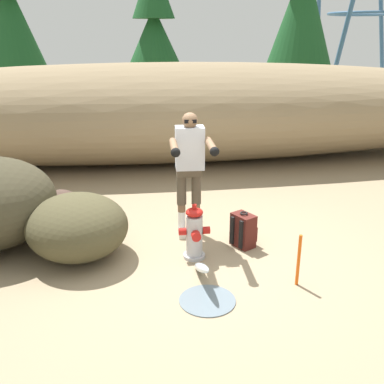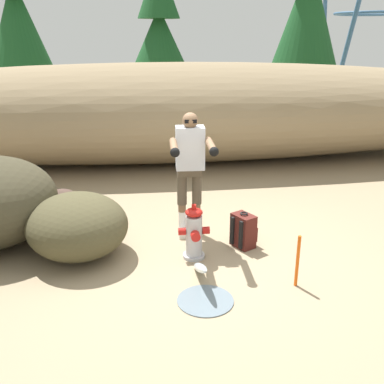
{
  "view_description": "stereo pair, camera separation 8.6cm",
  "coord_description": "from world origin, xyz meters",
  "px_view_note": "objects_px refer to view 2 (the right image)",
  "views": [
    {
      "loc": [
        -0.78,
        -4.9,
        2.62
      ],
      "look_at": [
        -0.07,
        0.22,
        0.75
      ],
      "focal_mm": 41.33,
      "sensor_mm": 36.0,
      "label": 1
    },
    {
      "loc": [
        -0.69,
        -4.91,
        2.62
      ],
      "look_at": [
        -0.07,
        0.22,
        0.75
      ],
      "focal_mm": 41.33,
      "sensor_mm": 36.0,
      "label": 2
    }
  ],
  "objects_px": {
    "fire_hydrant": "(194,234)",
    "survey_stake": "(298,261)",
    "boulder_mid": "(77,226)",
    "utility_worker": "(190,160)",
    "boulder_small": "(63,207)",
    "spare_backpack": "(244,231)"
  },
  "relations": [
    {
      "from": "fire_hydrant",
      "to": "survey_stake",
      "type": "bearing_deg",
      "value": -37.02
    },
    {
      "from": "boulder_mid",
      "to": "survey_stake",
      "type": "xyz_separation_m",
      "value": [
        2.44,
        -1.03,
        -0.09
      ]
    },
    {
      "from": "utility_worker",
      "to": "boulder_small",
      "type": "relative_size",
      "value": 2.67
    },
    {
      "from": "utility_worker",
      "to": "boulder_small",
      "type": "bearing_deg",
      "value": -107.49
    },
    {
      "from": "boulder_mid",
      "to": "boulder_small",
      "type": "relative_size",
      "value": 1.99
    },
    {
      "from": "survey_stake",
      "to": "spare_backpack",
      "type": "bearing_deg",
      "value": 109.47
    },
    {
      "from": "spare_backpack",
      "to": "survey_stake",
      "type": "bearing_deg",
      "value": -99.59
    },
    {
      "from": "boulder_mid",
      "to": "boulder_small",
      "type": "distance_m",
      "value": 1.04
    },
    {
      "from": "spare_backpack",
      "to": "boulder_small",
      "type": "relative_size",
      "value": 0.74
    },
    {
      "from": "fire_hydrant",
      "to": "boulder_mid",
      "type": "height_order",
      "value": "boulder_mid"
    },
    {
      "from": "spare_backpack",
      "to": "survey_stake",
      "type": "distance_m",
      "value": 1.07
    },
    {
      "from": "boulder_mid",
      "to": "survey_stake",
      "type": "bearing_deg",
      "value": -22.79
    },
    {
      "from": "boulder_small",
      "to": "survey_stake",
      "type": "height_order",
      "value": "survey_stake"
    },
    {
      "from": "utility_worker",
      "to": "boulder_mid",
      "type": "height_order",
      "value": "utility_worker"
    },
    {
      "from": "utility_worker",
      "to": "survey_stake",
      "type": "distance_m",
      "value": 1.88
    },
    {
      "from": "fire_hydrant",
      "to": "spare_backpack",
      "type": "relative_size",
      "value": 1.49
    },
    {
      "from": "utility_worker",
      "to": "boulder_mid",
      "type": "bearing_deg",
      "value": -74.19
    },
    {
      "from": "fire_hydrant",
      "to": "utility_worker",
      "type": "bearing_deg",
      "value": 87.9
    },
    {
      "from": "utility_worker",
      "to": "survey_stake",
      "type": "height_order",
      "value": "utility_worker"
    },
    {
      "from": "utility_worker",
      "to": "boulder_mid",
      "type": "relative_size",
      "value": 1.34
    },
    {
      "from": "boulder_small",
      "to": "survey_stake",
      "type": "xyz_separation_m",
      "value": [
        2.78,
        -2.0,
        0.04
      ]
    },
    {
      "from": "boulder_mid",
      "to": "boulder_small",
      "type": "bearing_deg",
      "value": 108.94
    }
  ]
}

